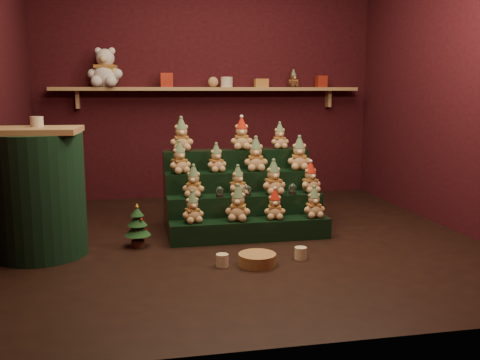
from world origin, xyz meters
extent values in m
plane|color=black|center=(0.00, 0.00, 0.00)|extent=(4.00, 4.00, 0.00)
cube|color=black|center=(0.00, 2.05, 1.40)|extent=(4.00, 0.10, 2.80)
cube|color=black|center=(0.00, -2.05, 1.40)|extent=(4.00, 0.10, 2.80)
cube|color=black|center=(2.05, 0.00, 1.40)|extent=(0.10, 4.00, 2.80)
cube|color=tan|center=(0.00, 1.87, 1.30)|extent=(3.60, 0.26, 0.04)
cube|color=tan|center=(-1.50, 1.94, 1.18)|extent=(0.04, 0.12, 0.20)
cube|color=tan|center=(1.50, 1.94, 1.18)|extent=(0.04, 0.12, 0.20)
cube|color=black|center=(0.07, -0.05, 0.09)|extent=(1.40, 0.22, 0.18)
cube|color=black|center=(0.07, 0.17, 0.18)|extent=(1.40, 0.22, 0.36)
cube|color=black|center=(0.07, 0.39, 0.27)|extent=(1.40, 0.22, 0.54)
cube|color=black|center=(0.07, 0.61, 0.36)|extent=(1.40, 0.22, 0.72)
cylinder|color=black|center=(-0.17, 0.11, 0.37)|extent=(0.07, 0.07, 0.03)
sphere|color=white|center=(-0.17, 0.11, 0.42)|extent=(0.07, 0.07, 0.07)
cylinder|color=black|center=(0.08, 0.11, 0.37)|extent=(0.07, 0.07, 0.03)
sphere|color=white|center=(0.08, 0.11, 0.42)|extent=(0.07, 0.07, 0.07)
cylinder|color=black|center=(0.49, 0.11, 0.37)|extent=(0.07, 0.07, 0.03)
sphere|color=white|center=(0.49, 0.11, 0.42)|extent=(0.07, 0.07, 0.07)
cube|color=tan|center=(-1.63, -0.13, 0.98)|extent=(0.69, 0.58, 0.04)
cylinder|color=black|center=(-1.63, -0.13, 0.48)|extent=(0.70, 0.70, 0.96)
cylinder|color=beige|center=(-1.63, -0.03, 1.04)|extent=(0.10, 0.10, 0.08)
cylinder|color=#472519|center=(-0.89, -0.05, 0.03)|extent=(0.11, 0.11, 0.05)
cone|color=#12341A|center=(-0.89, -0.05, 0.15)|extent=(0.22, 0.22, 0.11)
cone|color=#12341A|center=(-0.89, -0.05, 0.23)|extent=(0.16, 0.16, 0.10)
cone|color=#12341A|center=(-0.89, -0.05, 0.30)|extent=(0.11, 0.11, 0.08)
cone|color=gold|center=(-0.89, -0.05, 0.35)|extent=(0.03, 0.03, 0.03)
cylinder|color=beige|center=(-0.28, -0.69, 0.05)|extent=(0.09, 0.09, 0.09)
cylinder|color=beige|center=(0.34, -0.64, 0.05)|extent=(0.09, 0.09, 0.09)
cylinder|color=#A17F40|center=(-0.02, -0.72, 0.04)|extent=(0.37, 0.37, 0.09)
cube|color=#9F2A18|center=(-0.50, 1.85, 1.40)|extent=(0.14, 0.14, 0.16)
cylinder|color=beige|center=(0.20, 1.85, 1.38)|extent=(0.14, 0.14, 0.12)
cube|color=#9F2A18|center=(1.37, 1.85, 1.39)|extent=(0.12, 0.12, 0.14)
sphere|color=tan|center=(0.04, 1.85, 1.38)|extent=(0.12, 0.12, 0.12)
cube|color=orange|center=(0.62, 1.85, 1.37)|extent=(0.16, 0.10, 0.10)
camera|label=1|loc=(-0.90, -4.43, 1.28)|focal=40.00mm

